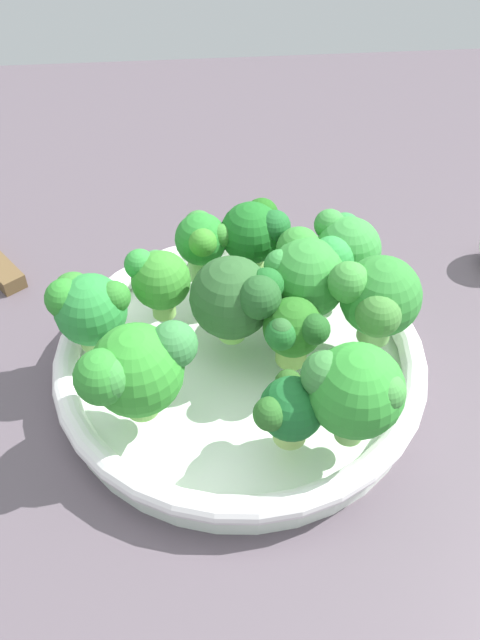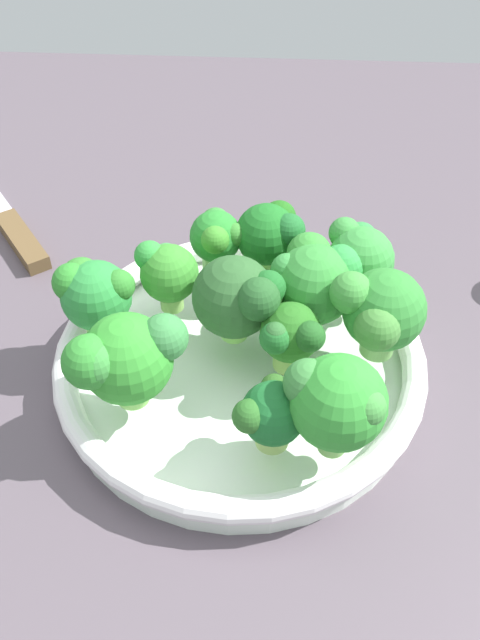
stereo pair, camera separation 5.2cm
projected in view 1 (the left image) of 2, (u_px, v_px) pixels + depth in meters
ground_plane at (277, 412)px, 55.99cm from camera, size 130.00×130.00×2.50cm
bowl at (240, 362)px, 55.81cm from camera, size 29.84×29.84×3.60cm
broccoli_floret_0 at (255, 232)px, 58.14cm from camera, size 5.88×5.59×7.00cm
broccoli_floret_1 at (354, 390)px, 44.99cm from camera, size 6.90×6.47×8.13cm
broccoli_floret_2 at (202, 241)px, 57.91cm from camera, size 4.89×5.49×6.35cm
broccoli_floret_3 at (159, 279)px, 54.76cm from camera, size 5.21×4.80×6.24cm
broccoli_floret_4 at (308, 272)px, 54.73cm from camera, size 7.47×7.29×7.15cm
broccoli_floret_5 at (238, 297)px, 52.36cm from camera, size 7.21×6.79×7.38cm
broccoli_floret_6 at (134, 370)px, 46.70cm from camera, size 8.35×6.77×7.59cm
broccoli_floret_7 at (87, 307)px, 52.41cm from camera, size 6.49×5.62×6.38cm
broccoli_floret_8 at (285, 410)px, 46.21cm from camera, size 4.69×5.04×5.39cm
broccoli_floret_9 at (377, 298)px, 52.02cm from camera, size 7.40×7.23×7.71cm
broccoli_floret_10 at (346, 246)px, 56.62cm from camera, size 5.42×6.31×7.11cm
broccoli_floret_11 at (293, 330)px, 50.91cm from camera, size 4.80×4.99×5.84cm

